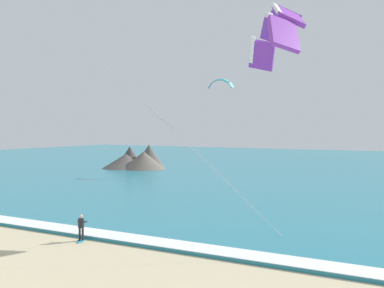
{
  "coord_description": "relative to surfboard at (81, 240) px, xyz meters",
  "views": [
    {
      "loc": [
        21.08,
        -10.33,
        7.32
      ],
      "look_at": [
        5.51,
        16.84,
        6.14
      ],
      "focal_mm": 44.76,
      "sensor_mm": 36.0,
      "label": 1
    }
  ],
  "objects": [
    {
      "name": "surfboard",
      "position": [
        0.0,
        0.0,
        0.0
      ],
      "size": [
        0.97,
        1.46,
        0.09
      ],
      "color": "#239EC6",
      "rests_on": "ground"
    },
    {
      "name": "sea",
      "position": [
        0.05,
        60.49,
        0.07
      ],
      "size": [
        200.0,
        120.0,
        0.2
      ],
      "primitive_type": "cube",
      "color": "teal",
      "rests_on": "ground"
    },
    {
      "name": "surf_foam",
      "position": [
        0.05,
        1.49,
        0.19
      ],
      "size": [
        200.0,
        1.91,
        0.04
      ],
      "primitive_type": "cube",
      "color": "white",
      "rests_on": "sea"
    },
    {
      "name": "headland_left",
      "position": [
        -26.87,
        42.43,
        1.63
      ],
      "size": [
        11.57,
        9.72,
        4.18
      ],
      "color": "#665B51",
      "rests_on": "ground"
    },
    {
      "name": "kitesurfer",
      "position": [
        -0.01,
        0.02,
        0.91
      ],
      "size": [
        0.66,
        0.65,
        1.69
      ],
      "color": "#232328",
      "rests_on": "ground"
    },
    {
      "name": "kite_primary",
      "position": [
        10.7,
        6.25,
        13.28
      ],
      "size": [
        13.21,
        9.95,
        13.57
      ],
      "color": "purple"
    },
    {
      "name": "kite_distant",
      "position": [
        -11.1,
        42.18,
        13.84
      ],
      "size": [
        4.09,
        1.38,
        1.48
      ],
      "color": "teal"
    }
  ]
}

